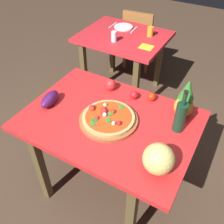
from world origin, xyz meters
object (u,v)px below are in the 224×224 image
(drinking_glass_water, at_px, (114,37))
(bell_pepper, at_px, (111,85))
(wine_bottle, at_px, (180,116))
(drinking_glass_juice, at_px, (150,32))
(display_table, at_px, (109,128))
(knife_utensil, at_px, (134,30))
(dinner_plate, at_px, (123,27))
(eggplant, at_px, (50,99))
(background_table, at_px, (123,45))
(melon, at_px, (159,159))
(napkin_folded, at_px, (146,47))
(pizza_board, at_px, (108,120))
(tomato_near_board, at_px, (152,97))
(tomato_beside_pepper, at_px, (134,95))
(dining_chair, at_px, (139,37))
(fork_utensil, at_px, (113,25))
(pizza, at_px, (108,117))
(pineapple_left, at_px, (185,100))

(drinking_glass_water, bearing_deg, bell_pepper, -62.25)
(wine_bottle, height_order, drinking_glass_juice, wine_bottle)
(display_table, bearing_deg, knife_utensil, 109.51)
(bell_pepper, distance_m, dinner_plate, 1.23)
(eggplant, relative_size, knife_utensil, 1.11)
(bell_pepper, distance_m, drinking_glass_water, 0.87)
(background_table, distance_m, wine_bottle, 1.54)
(melon, height_order, knife_utensil, melon)
(wine_bottle, height_order, napkin_folded, wine_bottle)
(pizza_board, height_order, dinner_plate, pizza_board)
(bell_pepper, height_order, tomato_near_board, bell_pepper)
(eggplant, height_order, knife_utensil, eggplant)
(knife_utensil, bearing_deg, tomato_beside_pepper, -66.95)
(tomato_near_board, xyz_separation_m, dinner_plate, (-0.83, 1.10, -0.03))
(eggplant, bearing_deg, knife_utensil, 91.33)
(knife_utensil, bearing_deg, drinking_glass_juice, -16.31)
(drinking_glass_juice, bearing_deg, bell_pepper, -83.65)
(wine_bottle, bearing_deg, melon, -89.56)
(dining_chair, relative_size, wine_bottle, 2.59)
(pizza_board, height_order, melon, melon)
(eggplant, bearing_deg, display_table, 9.19)
(tomato_beside_pepper, bearing_deg, pizza_board, -96.82)
(bell_pepper, bearing_deg, fork_utensil, 118.74)
(background_table, xyz_separation_m, eggplant, (0.08, -1.35, 0.17))
(display_table, relative_size, bell_pepper, 12.89)
(fork_utensil, bearing_deg, eggplant, -77.53)
(pizza, xyz_separation_m, dinner_plate, (-0.65, 1.47, -0.03))
(napkin_folded, bearing_deg, dining_chair, 118.98)
(drinking_glass_juice, bearing_deg, napkin_folded, -73.80)
(fork_utensil, xyz_separation_m, knife_utensil, (0.28, 0.00, 0.00))
(eggplant, bearing_deg, bell_pepper, 51.98)
(wine_bottle, relative_size, pineapple_left, 1.08)
(background_table, relative_size, dinner_plate, 4.36)
(drinking_glass_juice, bearing_deg, tomato_near_board, -65.97)
(dining_chair, distance_m, knife_utensil, 0.54)
(background_table, relative_size, tomato_near_board, 14.20)
(pizza_board, distance_m, melon, 0.51)
(tomato_near_board, relative_size, drinking_glass_juice, 0.64)
(pizza, bearing_deg, dinner_plate, 113.97)
(napkin_folded, bearing_deg, knife_utensil, 133.37)
(dining_chair, relative_size, pizza, 2.29)
(pineapple_left, bearing_deg, dining_chair, 123.96)
(pizza_board, relative_size, dinner_plate, 1.89)
(wine_bottle, distance_m, napkin_folded, 1.20)
(pizza_board, distance_m, drinking_glass_juice, 1.45)
(bell_pepper, relative_size, napkin_folded, 0.69)
(drinking_glass_juice, bearing_deg, dining_chair, 124.79)
(pizza, xyz_separation_m, drinking_glass_water, (-0.58, 1.11, 0.01))
(tomato_beside_pepper, bearing_deg, pineapple_left, -0.32)
(drinking_glass_juice, xyz_separation_m, knife_utensil, (-0.22, 0.05, -0.05))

